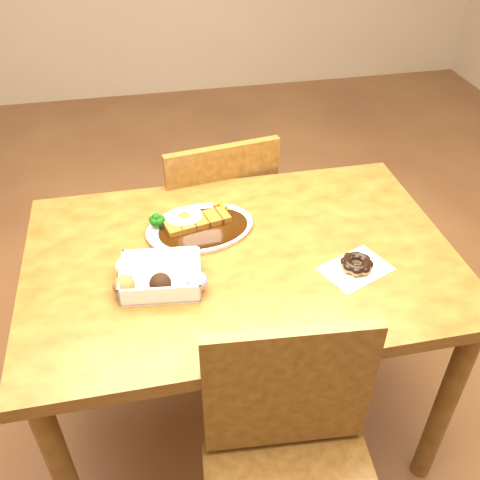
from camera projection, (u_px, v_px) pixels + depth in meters
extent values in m
plane|color=brown|center=(241.00, 411.00, 1.96)|extent=(6.00, 6.00, 0.00)
cube|color=#542F10|center=(241.00, 260.00, 1.51)|extent=(1.20, 0.80, 0.04)
cylinder|color=#542F10|center=(66.00, 478.00, 1.40)|extent=(0.06, 0.06, 0.71)
cylinder|color=#542F10|center=(444.00, 406.00, 1.57)|extent=(0.06, 0.06, 0.71)
cylinder|color=#542F10|center=(75.00, 299.00, 1.92)|extent=(0.06, 0.06, 0.71)
cylinder|color=#542F10|center=(358.00, 260.00, 2.09)|extent=(0.06, 0.06, 0.71)
cube|color=#542F10|center=(210.00, 223.00, 2.16)|extent=(0.48, 0.48, 0.04)
cylinder|color=#542F10|center=(235.00, 234.00, 2.47)|extent=(0.04, 0.04, 0.41)
cylinder|color=#542F10|center=(163.00, 250.00, 2.38)|extent=(0.04, 0.04, 0.41)
cylinder|color=#542F10|center=(263.00, 281.00, 2.22)|extent=(0.04, 0.04, 0.41)
cylinder|color=#542F10|center=(184.00, 300.00, 2.13)|extent=(0.04, 0.04, 0.41)
cube|color=#542F10|center=(224.00, 197.00, 1.87)|extent=(0.40, 0.09, 0.40)
cube|color=#542F10|center=(288.00, 390.00, 1.24)|extent=(0.40, 0.06, 0.40)
ellipsoid|color=white|center=(200.00, 228.00, 1.59)|extent=(0.35, 0.27, 0.01)
ellipsoid|color=black|center=(204.00, 228.00, 1.57)|extent=(0.29, 0.23, 0.01)
cube|color=#6B380C|center=(197.00, 222.00, 1.58)|extent=(0.20, 0.11, 0.02)
ellipsoid|color=white|center=(184.00, 217.00, 1.57)|extent=(0.12, 0.11, 0.01)
ellipsoid|color=#FFB214|center=(184.00, 216.00, 1.57)|extent=(0.04, 0.04, 0.02)
cube|color=white|center=(161.00, 275.00, 1.39)|extent=(0.22, 0.18, 0.06)
ellipsoid|color=brown|center=(124.00, 286.00, 1.35)|extent=(0.06, 0.06, 0.05)
ellipsoid|color=black|center=(160.00, 284.00, 1.36)|extent=(0.06, 0.06, 0.05)
ellipsoid|color=pink|center=(197.00, 281.00, 1.36)|extent=(0.06, 0.06, 0.05)
ellipsoid|color=beige|center=(126.00, 267.00, 1.41)|extent=(0.06, 0.06, 0.05)
ellipsoid|color=beige|center=(161.00, 265.00, 1.42)|extent=(0.06, 0.06, 0.05)
cube|color=silver|center=(356.00, 269.00, 1.45)|extent=(0.21, 0.19, 0.00)
torus|color=olive|center=(357.00, 264.00, 1.44)|extent=(0.11, 0.11, 0.03)
torus|color=black|center=(357.00, 262.00, 1.44)|extent=(0.10, 0.10, 0.02)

